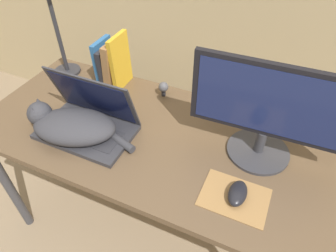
# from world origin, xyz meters

# --- Properties ---
(desk) EXTENTS (1.48, 0.66, 0.73)m
(desk) POSITION_xyz_m (0.00, 0.33, 0.66)
(desk) COLOR brown
(desk) RESTS_ON ground_plane
(laptop) EXTENTS (0.37, 0.24, 0.24)m
(laptop) POSITION_xyz_m (-0.25, 0.24, 0.78)
(laptop) COLOR #2D2D33
(laptop) RESTS_ON desk
(cat) EXTENTS (0.45, 0.28, 0.13)m
(cat) POSITION_xyz_m (-0.29, 0.19, 0.79)
(cat) COLOR #333338
(cat) RESTS_ON desk
(external_monitor) EXTENTS (0.54, 0.23, 0.38)m
(external_monitor) POSITION_xyz_m (0.40, 0.40, 0.93)
(external_monitor) COLOR #333338
(external_monitor) RESTS_ON desk
(mousepad) EXTENTS (0.22, 0.16, 0.00)m
(mousepad) POSITION_xyz_m (0.37, 0.17, 0.73)
(mousepad) COLOR olive
(mousepad) RESTS_ON desk
(computer_mouse) EXTENTS (0.06, 0.11, 0.04)m
(computer_mouse) POSITION_xyz_m (0.38, 0.17, 0.75)
(computer_mouse) COLOR black
(computer_mouse) RESTS_ON mousepad
(book_row) EXTENTS (0.12, 0.16, 0.26)m
(book_row) POSITION_xyz_m (-0.34, 0.58, 0.84)
(book_row) COLOR #285B93
(book_row) RESTS_ON desk
(desk_lamp) EXTENTS (0.17, 0.17, 0.53)m
(desk_lamp) POSITION_xyz_m (-0.58, 0.53, 1.09)
(desk_lamp) COLOR #28282D
(desk_lamp) RESTS_ON desk
(webcam) EXTENTS (0.05, 0.05, 0.07)m
(webcam) POSITION_xyz_m (-0.08, 0.58, 0.78)
(webcam) COLOR #232328
(webcam) RESTS_ON desk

